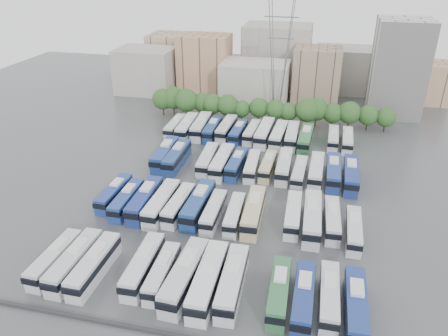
% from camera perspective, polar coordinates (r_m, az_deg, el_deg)
% --- Properties ---
extents(ground, '(220.00, 220.00, 0.00)m').
position_cam_1_polar(ground, '(82.34, 1.13, -4.33)').
color(ground, '#424447').
rests_on(ground, ground).
extents(parapet, '(56.00, 0.50, 0.50)m').
position_cam_1_polar(parapet, '(57.42, -6.31, -20.93)').
color(parapet, '#2D2D30').
rests_on(parapet, ground).
extents(tree_line, '(65.42, 7.89, 8.15)m').
position_cam_1_polar(tree_line, '(118.59, 4.51, 7.98)').
color(tree_line, black).
rests_on(tree_line, ground).
extents(city_buildings, '(102.00, 35.00, 20.00)m').
position_cam_1_polar(city_buildings, '(146.68, 4.31, 13.08)').
color(city_buildings, '#9E998E').
rests_on(city_buildings, ground).
extents(apartment_tower, '(14.00, 14.00, 26.00)m').
position_cam_1_polar(apartment_tower, '(131.81, 21.83, 12.00)').
color(apartment_tower, silver).
rests_on(apartment_tower, ground).
extents(electricity_pylon, '(9.00, 6.91, 33.83)m').
position_cam_1_polar(electricity_pylon, '(121.97, 7.31, 15.32)').
color(electricity_pylon, slate).
rests_on(electricity_pylon, ground).
extents(bus_r0_s0, '(2.80, 11.66, 3.64)m').
position_cam_1_polar(bus_r0_s0, '(70.01, -21.20, -10.98)').
color(bus_r0_s0, silver).
rests_on(bus_r0_s0, ground).
extents(bus_r0_s1, '(2.85, 12.61, 3.95)m').
position_cam_1_polar(bus_r0_s1, '(68.31, -18.94, -11.43)').
color(bus_r0_s1, silver).
rests_on(bus_r0_s1, ground).
extents(bus_r0_s2, '(2.75, 12.43, 3.90)m').
position_cam_1_polar(bus_r0_s2, '(66.81, -16.59, -12.04)').
color(bus_r0_s2, silver).
rests_on(bus_r0_s2, ground).
extents(bus_r0_s4, '(3.09, 12.34, 3.85)m').
position_cam_1_polar(bus_r0_s4, '(65.19, -10.50, -12.37)').
color(bus_r0_s4, silver).
rests_on(bus_r0_s4, ground).
extents(bus_r0_s5, '(2.74, 11.07, 3.45)m').
position_cam_1_polar(bus_r0_s5, '(63.84, -8.07, -13.36)').
color(bus_r0_s5, silver).
rests_on(bus_r0_s5, ground).
extents(bus_r0_s6, '(3.57, 13.74, 4.28)m').
position_cam_1_polar(bus_r0_s6, '(62.40, -5.13, -13.79)').
color(bus_r0_s6, silver).
rests_on(bus_r0_s6, ground).
extents(bus_r0_s7, '(3.22, 13.75, 4.30)m').
position_cam_1_polar(bus_r0_s7, '(61.49, -2.10, -14.39)').
color(bus_r0_s7, white).
rests_on(bus_r0_s7, ground).
extents(bus_r0_s8, '(3.27, 13.04, 4.06)m').
position_cam_1_polar(bus_r0_s8, '(61.36, 1.09, -14.62)').
color(bus_r0_s8, silver).
rests_on(bus_r0_s8, ground).
extents(bus_r0_s10, '(2.88, 11.67, 3.64)m').
position_cam_1_polar(bus_r0_s10, '(60.72, 7.19, -15.69)').
color(bus_r0_s10, '#2E6B3E').
rests_on(bus_r0_s10, ground).
extents(bus_r0_s11, '(2.61, 11.95, 3.75)m').
position_cam_1_polar(bus_r0_s11, '(60.29, 10.32, -16.27)').
color(bus_r0_s11, navy).
rests_on(bus_r0_s11, ground).
extents(bus_r0_s12, '(2.64, 11.50, 3.60)m').
position_cam_1_polar(bus_r0_s12, '(61.18, 13.57, -15.99)').
color(bus_r0_s12, silver).
rests_on(bus_r0_s12, ground).
extents(bus_r0_s13, '(2.73, 12.23, 3.83)m').
position_cam_1_polar(bus_r0_s13, '(60.58, 16.84, -16.87)').
color(bus_r0_s13, navy).
rests_on(bus_r0_s13, ground).
extents(bus_r1_s0, '(2.69, 11.34, 3.54)m').
position_cam_1_polar(bus_r1_s0, '(83.90, -14.14, -3.21)').
color(bus_r1_s0, navy).
rests_on(bus_r1_s0, ground).
extents(bus_r1_s1, '(2.73, 11.57, 3.61)m').
position_cam_1_polar(bus_r1_s1, '(81.24, -12.59, -4.05)').
color(bus_r1_s1, navy).
rests_on(bus_r1_s1, ground).
extents(bus_r1_s2, '(3.15, 12.95, 4.04)m').
position_cam_1_polar(bus_r1_s2, '(80.14, -10.31, -4.10)').
color(bus_r1_s2, navy).
rests_on(bus_r1_s2, ground).
extents(bus_r1_s3, '(2.98, 12.85, 4.02)m').
position_cam_1_polar(bus_r1_s3, '(78.72, -8.14, -4.54)').
color(bus_r1_s3, silver).
rests_on(bus_r1_s3, ground).
extents(bus_r1_s4, '(3.01, 11.71, 3.64)m').
position_cam_1_polar(bus_r1_s4, '(78.20, -5.92, -4.79)').
color(bus_r1_s4, silver).
rests_on(bus_r1_s4, ground).
extents(bus_r1_s5, '(3.18, 13.32, 4.16)m').
position_cam_1_polar(bus_r1_s5, '(77.65, -3.37, -4.71)').
color(bus_r1_s5, navy).
rests_on(bus_r1_s5, ground).
extents(bus_r1_s6, '(2.49, 11.20, 3.51)m').
position_cam_1_polar(bus_r1_s6, '(76.05, -1.36, -5.69)').
color(bus_r1_s6, silver).
rests_on(bus_r1_s6, ground).
extents(bus_r1_s7, '(2.82, 10.91, 3.40)m').
position_cam_1_polar(bus_r1_s7, '(75.45, 1.38, -6.03)').
color(bus_r1_s7, silver).
rests_on(bus_r1_s7, ground).
extents(bus_r1_s8, '(3.25, 13.14, 4.10)m').
position_cam_1_polar(bus_r1_s8, '(75.69, 3.89, -5.67)').
color(bus_r1_s8, '#CABA8A').
rests_on(bus_r1_s8, ground).
extents(bus_r1_s10, '(2.86, 11.69, 3.65)m').
position_cam_1_polar(bus_r1_s10, '(76.08, 9.00, -5.98)').
color(bus_r1_s10, silver).
rests_on(bus_r1_s10, ground).
extents(bus_r1_s11, '(3.34, 13.60, 4.24)m').
position_cam_1_polar(bus_r1_s11, '(75.21, 11.43, -6.38)').
color(bus_r1_s11, silver).
rests_on(bus_r1_s11, ground).
extents(bus_r1_s12, '(2.97, 11.47, 3.57)m').
position_cam_1_polar(bus_r1_s12, '(76.07, 13.94, -6.55)').
color(bus_r1_s12, silver).
rests_on(bus_r1_s12, ground).
extents(bus_r1_s13, '(2.51, 11.03, 3.45)m').
position_cam_1_polar(bus_r1_s13, '(74.48, 16.58, -7.77)').
color(bus_r1_s13, silver).
rests_on(bus_r1_s13, ground).
extents(bus_r2_s1, '(3.56, 13.44, 4.18)m').
position_cam_1_polar(bus_r2_s1, '(96.87, -7.71, 1.84)').
color(bus_r2_s1, navy).
rests_on(bus_r2_s1, ground).
extents(bus_r2_s2, '(2.96, 13.00, 4.07)m').
position_cam_1_polar(bus_r2_s2, '(95.40, -6.17, 1.49)').
color(bus_r2_s2, navy).
rests_on(bus_r2_s2, ground).
extents(bus_r2_s4, '(3.29, 12.37, 3.84)m').
position_cam_1_polar(bus_r2_s4, '(93.84, -2.16, 1.11)').
color(bus_r2_s4, silver).
rests_on(bus_r2_s4, ground).
extents(bus_r2_s5, '(2.89, 12.97, 4.06)m').
position_cam_1_polar(bus_r2_s5, '(92.53, -0.26, 0.81)').
color(bus_r2_s5, silver).
rests_on(bus_r2_s5, ground).
extents(bus_r2_s6, '(2.96, 11.72, 3.65)m').
position_cam_1_polar(bus_r2_s6, '(92.16, 1.64, 0.55)').
color(bus_r2_s6, navy).
rests_on(bus_r2_s6, ground).
extents(bus_r2_s7, '(2.92, 11.24, 3.50)m').
position_cam_1_polar(bus_r2_s7, '(91.66, 3.69, 0.29)').
color(bus_r2_s7, silver).
rests_on(bus_r2_s7, ground).
extents(bus_r2_s8, '(2.69, 11.03, 3.44)m').
position_cam_1_polar(bus_r2_s8, '(92.01, 5.75, 0.29)').
color(bus_r2_s8, '#C1B684').
rests_on(bus_r2_s8, ground).
extents(bus_r2_s9, '(2.92, 12.54, 3.92)m').
position_cam_1_polar(bus_r2_s9, '(91.82, 7.85, 0.27)').
color(bus_r2_s9, silver).
rests_on(bus_r2_s9, ground).
extents(bus_r2_s10, '(2.82, 11.24, 3.50)m').
position_cam_1_polar(bus_r2_s10, '(90.10, 9.82, -0.57)').
color(bus_r2_s10, silver).
rests_on(bus_r2_s10, ground).
extents(bus_r2_s11, '(2.93, 12.52, 3.92)m').
position_cam_1_polar(bus_r2_s11, '(91.09, 11.95, -0.31)').
color(bus_r2_s11, silver).
rests_on(bus_r2_s11, ground).
extents(bus_r2_s12, '(2.86, 12.76, 4.00)m').
position_cam_1_polar(bus_r2_s12, '(91.28, 14.07, -0.47)').
color(bus_r2_s12, navy).
rests_on(bus_r2_s12, ground).
extents(bus_r2_s13, '(3.01, 13.09, 4.10)m').
position_cam_1_polar(bus_r2_s13, '(90.93, 16.24, -0.83)').
color(bus_r2_s13, navy).
rests_on(bus_r2_s13, ground).
extents(bus_r3_s0, '(2.62, 11.59, 3.63)m').
position_cam_1_polar(bus_r3_s0, '(112.72, -6.40, 5.44)').
color(bus_r3_s0, silver).
rests_on(bus_r3_s0, ground).
extents(bus_r3_s1, '(3.49, 13.32, 4.14)m').
position_cam_1_polar(bus_r3_s1, '(111.37, -4.85, 5.39)').
color(bus_r3_s1, silver).
rests_on(bus_r3_s1, ground).
extents(bus_r3_s2, '(3.56, 13.50, 4.20)m').
position_cam_1_polar(bus_r3_s2, '(111.54, -3.02, 5.49)').
color(bus_r3_s2, silver).
rests_on(bus_r3_s2, ground).
extents(bus_r3_s3, '(2.81, 11.87, 3.71)m').
position_cam_1_polar(bus_r3_s3, '(110.07, -1.55, 5.09)').
color(bus_r3_s3, navy).
rests_on(bus_r3_s3, ground).
extents(bus_r3_s4, '(3.14, 12.67, 3.95)m').
position_cam_1_polar(bus_r3_s4, '(110.22, 0.32, 5.20)').
color(bus_r3_s4, silver).
rests_on(bus_r3_s4, ground).
extents(bus_r3_s5, '(2.92, 11.60, 3.61)m').
position_cam_1_polar(bus_r3_s5, '(108.43, 1.88, 4.71)').
color(bus_r3_s5, navy).
rests_on(bus_r3_s5, ground).
extents(bus_r3_s6, '(3.02, 11.40, 3.54)m').
position_cam_1_polar(bus_r3_s6, '(108.75, 3.68, 4.72)').
color(bus_r3_s6, silver).
rests_on(bus_r3_s6, ground).
extents(bus_r3_s7, '(3.41, 13.71, 4.27)m').
position_cam_1_polar(bus_r3_s7, '(107.72, 5.31, 4.64)').
color(bus_r3_s7, silver).
rests_on(bus_r3_s7, ground).
extents(bus_r3_s8, '(3.41, 12.98, 4.04)m').
position_cam_1_polar(bus_r3_s8, '(107.02, 7.17, 4.32)').
color(bus_r3_s8, white).
rests_on(bus_r3_s8, ground).
extents(bus_r3_s9, '(2.92, 12.73, 3.98)m').
position_cam_1_polar(bus_r3_s9, '(107.08, 8.86, 4.21)').
color(bus_r3_s9, silver).
rests_on(bus_r3_s9, ground).
extents(bus_r3_s10, '(3.34, 13.09, 4.08)m').
position_cam_1_polar(bus_r3_s10, '(105.93, 10.61, 3.83)').
color(bus_r3_s10, '#2F6F3D').
rests_on(bus_r3_s10, ground).
extents(bus_r3_s12, '(2.50, 11.11, 3.48)m').
position_cam_1_polar(bus_r3_s12, '(108.31, 14.06, 3.82)').
color(bus_r3_s12, silver).
rests_on(bus_r3_s12, ground).
extents(bus_r3_s13, '(2.66, 11.36, 3.55)m').
position_cam_1_polar(bus_r3_s13, '(107.94, 15.81, 3.54)').
color(bus_r3_s13, silver).
rests_on(bus_r3_s13, ground).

